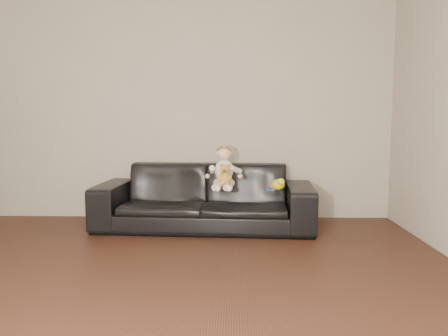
{
  "coord_description": "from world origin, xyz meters",
  "views": [
    {
      "loc": [
        0.66,
        -2.43,
        1.19
      ],
      "look_at": [
        0.55,
        2.14,
        0.67
      ],
      "focal_mm": 35.0,
      "sensor_mm": 36.0,
      "label": 1
    }
  ],
  "objects_px": {
    "baby": "(224,170)",
    "toy_blue_disc": "(271,190)",
    "teddy_bear": "(225,175)",
    "toy_green": "(278,185)",
    "sofa": "(205,197)",
    "toy_rattle": "(273,187)"
  },
  "relations": [
    {
      "from": "baby",
      "to": "toy_blue_disc",
      "type": "bearing_deg",
      "value": 10.11
    },
    {
      "from": "teddy_bear",
      "to": "toy_blue_disc",
      "type": "xyz_separation_m",
      "value": [
        0.48,
        0.06,
        -0.16
      ]
    },
    {
      "from": "teddy_bear",
      "to": "toy_green",
      "type": "height_order",
      "value": "teddy_bear"
    },
    {
      "from": "sofa",
      "to": "toy_blue_disc",
      "type": "distance_m",
      "value": 0.74
    },
    {
      "from": "toy_rattle",
      "to": "toy_blue_disc",
      "type": "bearing_deg",
      "value": -159.09
    },
    {
      "from": "sofa",
      "to": "toy_rattle",
      "type": "xyz_separation_m",
      "value": [
        0.72,
        -0.2,
        0.14
      ]
    },
    {
      "from": "baby",
      "to": "toy_blue_disc",
      "type": "relative_size",
      "value": 4.75
    },
    {
      "from": "teddy_bear",
      "to": "sofa",
      "type": "bearing_deg",
      "value": 151.64
    },
    {
      "from": "teddy_bear",
      "to": "toy_green",
      "type": "distance_m",
      "value": 0.57
    },
    {
      "from": "sofa",
      "to": "toy_green",
      "type": "distance_m",
      "value": 0.82
    },
    {
      "from": "toy_rattle",
      "to": "toy_blue_disc",
      "type": "relative_size",
      "value": 0.63
    },
    {
      "from": "toy_blue_disc",
      "to": "toy_green",
      "type": "bearing_deg",
      "value": 9.22
    },
    {
      "from": "baby",
      "to": "toy_blue_disc",
      "type": "height_order",
      "value": "baby"
    },
    {
      "from": "teddy_bear",
      "to": "toy_rattle",
      "type": "distance_m",
      "value": 0.52
    },
    {
      "from": "teddy_bear",
      "to": "toy_blue_disc",
      "type": "distance_m",
      "value": 0.51
    },
    {
      "from": "toy_green",
      "to": "sofa",
      "type": "bearing_deg",
      "value": 166.24
    },
    {
      "from": "teddy_bear",
      "to": "toy_green",
      "type": "bearing_deg",
      "value": 29.0
    },
    {
      "from": "baby",
      "to": "sofa",
      "type": "bearing_deg",
      "value": 168.73
    },
    {
      "from": "baby",
      "to": "teddy_bear",
      "type": "height_order",
      "value": "baby"
    },
    {
      "from": "teddy_bear",
      "to": "toy_rattle",
      "type": "height_order",
      "value": "teddy_bear"
    },
    {
      "from": "baby",
      "to": "teddy_bear",
      "type": "relative_size",
      "value": 2.02
    },
    {
      "from": "sofa",
      "to": "baby",
      "type": "bearing_deg",
      "value": -27.28
    }
  ]
}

